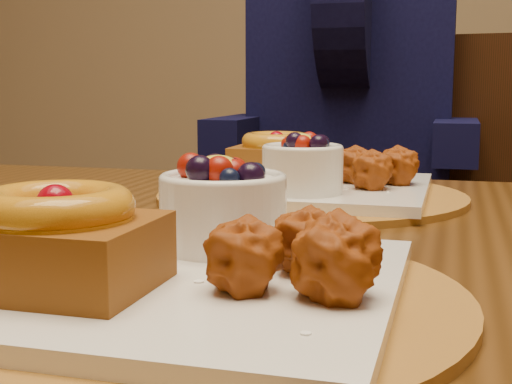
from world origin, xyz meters
TOP-DOWN VIEW (x-y plane):
  - dining_table at (-0.03, -0.06)m, footprint 1.60×0.90m
  - place_setting_near at (-0.03, -0.27)m, footprint 0.38×0.38m
  - place_setting_far at (-0.03, 0.16)m, footprint 0.38×0.38m
  - chair_far at (0.05, 0.73)m, footprint 0.54×0.54m
  - diner at (-0.08, 0.87)m, footprint 0.52×0.50m

SIDE VIEW (x-z plane):
  - chair_far at x=0.05m, z-range 0.05..1.05m
  - dining_table at x=-0.03m, z-range 0.30..1.06m
  - place_setting_far at x=-0.03m, z-range 0.74..0.82m
  - place_setting_near at x=-0.03m, z-range 0.74..0.83m
  - diner at x=-0.08m, z-range 0.49..1.34m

